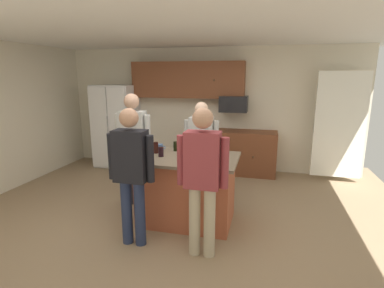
% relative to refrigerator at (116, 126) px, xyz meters
% --- Properties ---
extents(floor, '(7.04, 7.04, 0.00)m').
position_rel_refrigerator_xyz_m(floor, '(2.00, -2.38, -0.91)').
color(floor, '#937A5B').
rests_on(floor, ground).
extents(ceiling, '(7.04, 7.04, 0.00)m').
position_rel_refrigerator_xyz_m(ceiling, '(2.00, -2.38, 1.69)').
color(ceiling, white).
extents(back_wall, '(6.40, 0.10, 2.60)m').
position_rel_refrigerator_xyz_m(back_wall, '(2.00, 0.42, 0.39)').
color(back_wall, beige).
rests_on(back_wall, ground).
extents(french_door_window_panel, '(0.90, 0.06, 2.00)m').
position_rel_refrigerator_xyz_m(french_door_window_panel, '(4.60, 0.02, 0.19)').
color(french_door_window_panel, white).
rests_on(french_door_window_panel, ground).
extents(cabinet_run_upper, '(2.40, 0.38, 0.75)m').
position_rel_refrigerator_xyz_m(cabinet_run_upper, '(1.60, 0.22, 1.02)').
color(cabinet_run_upper, brown).
extents(cabinet_run_lower, '(1.80, 0.63, 0.90)m').
position_rel_refrigerator_xyz_m(cabinet_run_lower, '(2.60, 0.10, -0.46)').
color(cabinet_run_lower, brown).
rests_on(cabinet_run_lower, ground).
extents(refrigerator, '(0.88, 0.76, 1.81)m').
position_rel_refrigerator_xyz_m(refrigerator, '(0.00, 0.00, 0.00)').
color(refrigerator, white).
rests_on(refrigerator, ground).
extents(microwave_over_range, '(0.56, 0.40, 0.32)m').
position_rel_refrigerator_xyz_m(microwave_over_range, '(2.60, 0.12, 0.54)').
color(microwave_over_range, black).
extents(kitchen_island, '(1.39, 0.95, 0.94)m').
position_rel_refrigerator_xyz_m(kitchen_island, '(2.24, -2.25, -0.43)').
color(kitchen_island, '#AD5638').
rests_on(kitchen_island, ground).
extents(person_guest_by_door, '(0.57, 0.22, 1.61)m').
position_rel_refrigerator_xyz_m(person_guest_by_door, '(2.26, -1.43, 0.02)').
color(person_guest_by_door, '#232D4C').
rests_on(person_guest_by_door, ground).
extents(person_elder_center, '(0.57, 0.23, 1.76)m').
position_rel_refrigerator_xyz_m(person_elder_center, '(1.30, -1.90, 0.11)').
color(person_elder_center, '#383842').
rests_on(person_elder_center, ground).
extents(person_guest_right, '(0.57, 0.22, 1.66)m').
position_rel_refrigerator_xyz_m(person_guest_right, '(1.77, -2.99, 0.05)').
color(person_guest_right, '#232D4C').
rests_on(person_guest_right, ground).
extents(person_guest_left, '(0.57, 0.22, 1.69)m').
position_rel_refrigerator_xyz_m(person_guest_left, '(2.63, -3.02, 0.07)').
color(person_guest_left, tan).
rests_on(person_guest_left, ground).
extents(glass_stout_tall, '(0.07, 0.07, 0.14)m').
position_rel_refrigerator_xyz_m(glass_stout_tall, '(2.31, -2.05, 0.10)').
color(glass_stout_tall, '#320D19').
rests_on(glass_stout_tall, kitchen_island).
extents(mug_ceramic_white, '(0.13, 0.09, 0.11)m').
position_rel_refrigerator_xyz_m(mug_ceramic_white, '(1.78, -2.05, 0.08)').
color(mug_ceramic_white, '#4C6B99').
rests_on(mug_ceramic_white, kitchen_island).
extents(mug_blue_stoneware, '(0.13, 0.09, 0.10)m').
position_rel_refrigerator_xyz_m(mug_blue_stoneware, '(2.69, -2.11, 0.08)').
color(mug_blue_stoneware, white).
rests_on(mug_blue_stoneware, kitchen_island).
extents(tumbler_amber, '(0.07, 0.07, 0.16)m').
position_rel_refrigerator_xyz_m(tumbler_amber, '(1.77, -2.16, 0.11)').
color(tumbler_amber, black).
rests_on(tumbler_amber, kitchen_island).
extents(glass_pilsner, '(0.06, 0.06, 0.13)m').
position_rel_refrigerator_xyz_m(glass_pilsner, '(2.60, -2.42, 0.09)').
color(glass_pilsner, black).
rests_on(glass_pilsner, kitchen_island).
extents(glass_short_whisky, '(0.07, 0.07, 0.14)m').
position_rel_refrigerator_xyz_m(glass_short_whisky, '(2.00, -1.97, 0.10)').
color(glass_short_whisky, black).
rests_on(glass_short_whisky, kitchen_island).
extents(glass_dark_ale, '(0.07, 0.07, 0.13)m').
position_rel_refrigerator_xyz_m(glass_dark_ale, '(1.90, -2.32, 0.09)').
color(glass_dark_ale, black).
rests_on(glass_dark_ale, kitchen_island).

